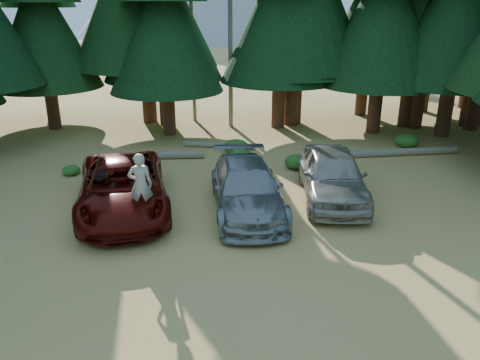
% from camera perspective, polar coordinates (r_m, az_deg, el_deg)
% --- Properties ---
extents(ground, '(160.00, 160.00, 0.00)m').
position_cam_1_polar(ground, '(12.73, -0.19, -9.72)').
color(ground, tan).
rests_on(ground, ground).
extents(forest_belt_north, '(36.00, 7.00, 22.00)m').
position_cam_1_polar(forest_belt_north, '(26.74, -2.91, 6.81)').
color(forest_belt_north, black).
rests_on(forest_belt_north, ground).
extents(snag_front, '(0.24, 0.24, 12.00)m').
position_cam_1_polar(snag_front, '(25.49, -1.21, 19.78)').
color(snag_front, slate).
rests_on(snag_front, ground).
extents(snag_back, '(0.20, 0.20, 10.00)m').
position_cam_1_polar(snag_back, '(26.97, -5.87, 17.62)').
color(snag_back, slate).
rests_on(snag_back, ground).
extents(red_pickup, '(3.61, 6.36, 1.67)m').
position_cam_1_polar(red_pickup, '(15.74, -14.12, -0.79)').
color(red_pickup, '#560C07').
rests_on(red_pickup, ground).
extents(silver_minivan_center, '(2.29, 5.44, 1.57)m').
position_cam_1_polar(silver_minivan_center, '(15.27, 0.86, -1.04)').
color(silver_minivan_center, '#95989C').
rests_on(silver_minivan_center, ground).
extents(silver_minivan_right, '(2.70, 5.37, 1.76)m').
position_cam_1_polar(silver_minivan_right, '(16.51, 11.23, 0.62)').
color(silver_minivan_right, '#A7A295').
rests_on(silver_minivan_right, ground).
extents(frisbee_player, '(0.72, 0.50, 1.91)m').
position_cam_1_polar(frisbee_player, '(13.90, -12.04, -0.55)').
color(frisbee_player, beige).
rests_on(frisbee_player, ground).
extents(log_left, '(4.75, 0.47, 0.34)m').
position_cam_1_polar(log_left, '(20.96, -10.94, 2.96)').
color(log_left, slate).
rests_on(log_left, ground).
extents(log_mid, '(3.36, 1.08, 0.28)m').
position_cam_1_polar(log_mid, '(22.22, -2.60, 4.27)').
color(log_mid, slate).
rests_on(log_mid, ground).
extents(log_right, '(5.22, 0.57, 0.33)m').
position_cam_1_polar(log_right, '(22.29, 19.05, 3.25)').
color(log_right, slate).
rests_on(log_right, ground).
extents(shrub_far_left, '(0.98, 0.98, 0.54)m').
position_cam_1_polar(shrub_far_left, '(19.34, -14.48, 1.45)').
color(shrub_far_left, '#31661E').
rests_on(shrub_far_left, ground).
extents(shrub_left, '(0.71, 0.71, 0.39)m').
position_cam_1_polar(shrub_left, '(19.86, -19.90, 1.13)').
color(shrub_left, '#31661E').
rests_on(shrub_left, ground).
extents(shrub_center_left, '(1.15, 1.15, 0.63)m').
position_cam_1_polar(shrub_center_left, '(21.37, -0.48, 4.10)').
color(shrub_center_left, '#31661E').
rests_on(shrub_center_left, ground).
extents(shrub_center_right, '(1.10, 1.10, 0.61)m').
position_cam_1_polar(shrub_center_right, '(20.04, 0.11, 2.92)').
color(shrub_center_right, '#31661E').
rests_on(shrub_center_right, ground).
extents(shrub_right, '(1.05, 1.05, 0.58)m').
position_cam_1_polar(shrub_right, '(19.53, 6.99, 2.23)').
color(shrub_right, '#31661E').
rests_on(shrub_right, ground).
extents(shrub_far_right, '(1.09, 1.09, 0.60)m').
position_cam_1_polar(shrub_far_right, '(23.71, 19.66, 4.52)').
color(shrub_far_right, '#31661E').
rests_on(shrub_far_right, ground).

